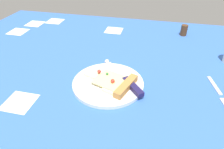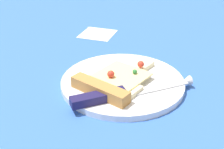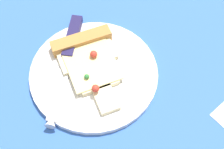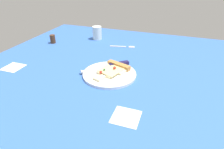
% 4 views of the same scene
% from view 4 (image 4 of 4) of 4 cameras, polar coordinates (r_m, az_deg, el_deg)
% --- Properties ---
extents(ground_plane, '(1.52, 1.52, 0.03)m').
position_cam_4_polar(ground_plane, '(0.83, 2.88, -3.40)').
color(ground_plane, '#3360B7').
rests_on(ground_plane, ground).
extents(plate, '(0.24, 0.24, 0.01)m').
position_cam_4_polar(plate, '(0.87, -0.76, 0.13)').
color(plate, silver).
rests_on(plate, ground_plane).
extents(pizza_slice, '(0.19, 0.14, 0.03)m').
position_cam_4_polar(pizza_slice, '(0.88, 0.29, 1.55)').
color(pizza_slice, beige).
rests_on(pizza_slice, plate).
extents(knife, '(0.17, 0.20, 0.02)m').
position_cam_4_polar(knife, '(0.92, -0.54, 2.60)').
color(knife, silver).
rests_on(knife, plate).
extents(drinking_glass, '(0.06, 0.06, 0.09)m').
position_cam_4_polar(drinking_glass, '(1.33, -4.49, 12.29)').
color(drinking_glass, silver).
rests_on(drinking_glass, ground_plane).
extents(pepper_shaker, '(0.03, 0.03, 0.05)m').
position_cam_4_polar(pepper_shaker, '(1.32, -17.29, 10.09)').
color(pepper_shaker, '#4C2D19').
rests_on(pepper_shaker, ground_plane).
extents(fork, '(0.05, 0.15, 0.01)m').
position_cam_4_polar(fork, '(1.20, 3.50, 8.38)').
color(fork, silver).
rests_on(fork, ground_plane).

